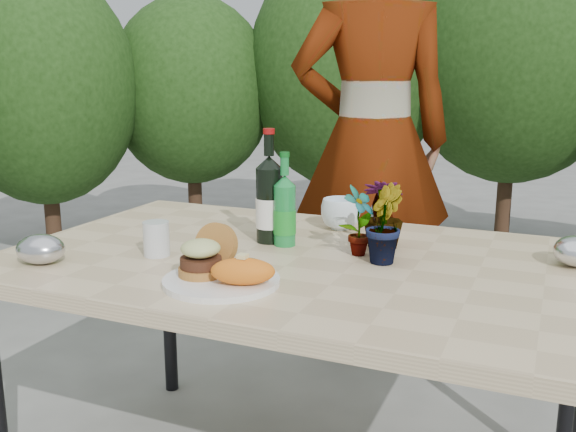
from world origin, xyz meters
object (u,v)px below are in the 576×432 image
at_px(patio_table, 299,276).
at_px(dinner_plate, 221,281).
at_px(wine_bottle, 269,201).
at_px(person, 372,141).

relative_size(patio_table, dinner_plate, 5.71).
bearing_deg(patio_table, wine_bottle, 142.39).
height_order(dinner_plate, person, person).
height_order(patio_table, wine_bottle, wine_bottle).
bearing_deg(person, dinner_plate, 66.52).
xyz_separation_m(patio_table, wine_bottle, (-0.14, 0.11, 0.18)).
distance_m(dinner_plate, wine_bottle, 0.42).
xyz_separation_m(patio_table, person, (-0.11, 1.10, 0.26)).
bearing_deg(patio_table, dinner_plate, -106.14).
bearing_deg(dinner_plate, person, 91.21).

